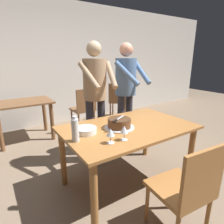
{
  "coord_description": "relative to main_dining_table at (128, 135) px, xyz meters",
  "views": [
    {
      "loc": [
        -1.28,
        -1.61,
        1.53
      ],
      "look_at": [
        -0.12,
        0.17,
        0.9
      ],
      "focal_mm": 30.31,
      "sensor_mm": 36.0,
      "label": 1
    }
  ],
  "objects": [
    {
      "name": "ground_plane",
      "position": [
        0.0,
        0.0,
        -0.64
      ],
      "size": [
        14.0,
        14.0,
        0.0
      ],
      "primitive_type": "plane",
      "color": "#7A6651"
    },
    {
      "name": "back_wall",
      "position": [
        0.0,
        2.76,
        0.71
      ],
      "size": [
        10.0,
        0.12,
        2.7
      ],
      "primitive_type": "cube",
      "color": "silver",
      "rests_on": "ground_plane"
    },
    {
      "name": "main_dining_table",
      "position": [
        0.0,
        0.0,
        0.0
      ],
      "size": [
        1.49,
        0.94,
        0.75
      ],
      "color": "#9E6633",
      "rests_on": "ground_plane"
    },
    {
      "name": "cake_on_platter",
      "position": [
        -0.12,
        0.02,
        0.16
      ],
      "size": [
        0.34,
        0.34,
        0.11
      ],
      "color": "silver",
      "rests_on": "main_dining_table"
    },
    {
      "name": "cake_knife",
      "position": [
        -0.18,
        -0.02,
        0.22
      ],
      "size": [
        0.25,
        0.15,
        0.02
      ],
      "color": "silver",
      "rests_on": "cake_on_platter"
    },
    {
      "name": "plate_stack",
      "position": [
        -0.49,
        0.09,
        0.14
      ],
      "size": [
        0.22,
        0.22,
        0.06
      ],
      "color": "white",
      "rests_on": "main_dining_table"
    },
    {
      "name": "wine_glass_near",
      "position": [
        -0.26,
        -0.27,
        0.21
      ],
      "size": [
        0.08,
        0.08,
        0.14
      ],
      "color": "silver",
      "rests_on": "main_dining_table"
    },
    {
      "name": "wine_glass_far",
      "position": [
        -0.41,
        -0.25,
        0.21
      ],
      "size": [
        0.08,
        0.08,
        0.14
      ],
      "color": "silver",
      "rests_on": "main_dining_table"
    },
    {
      "name": "water_bottle",
      "position": [
        -0.67,
        -0.04,
        0.22
      ],
      "size": [
        0.07,
        0.07,
        0.25
      ],
      "color": "silver",
      "rests_on": "main_dining_table"
    },
    {
      "name": "person_cutting_cake",
      "position": [
        -0.06,
        0.68,
        0.43
      ],
      "size": [
        0.47,
        0.56,
        1.72
      ],
      "color": "#2D2D38",
      "rests_on": "ground_plane"
    },
    {
      "name": "person_standing_beside",
      "position": [
        0.5,
        0.71,
        0.43
      ],
      "size": [
        0.46,
        0.57,
        1.72
      ],
      "color": "#2D2D38",
      "rests_on": "ground_plane"
    },
    {
      "name": "chair_near_side",
      "position": [
        -0.05,
        -0.85,
        -0.15
      ],
      "size": [
        0.48,
        0.48,
        0.9
      ],
      "color": "#9E6633",
      "rests_on": "ground_plane"
    },
    {
      "name": "background_table",
      "position": [
        -0.82,
        2.06,
        -0.06
      ],
      "size": [
        1.0,
        0.7,
        0.74
      ],
      "color": "brown",
      "rests_on": "ground_plane"
    },
    {
      "name": "background_chair_0",
      "position": [
        0.34,
        1.94,
        -0.15
      ],
      "size": [
        0.45,
        0.45,
        0.9
      ],
      "color": "brown",
      "rests_on": "ground_plane"
    },
    {
      "name": "background_chair_1",
      "position": [
        1.39,
        2.18,
        -0.15
      ],
      "size": [
        0.62,
        0.62,
        0.9
      ],
      "color": "brown",
      "rests_on": "ground_plane"
    }
  ]
}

